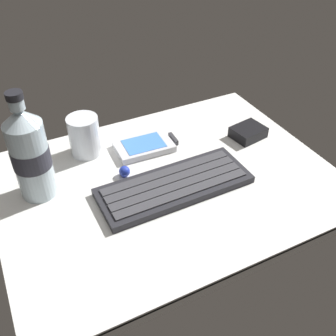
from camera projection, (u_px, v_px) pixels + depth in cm
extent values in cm
cube|color=silver|center=(168.00, 184.00, 76.43)|extent=(64.00, 48.00, 2.00)
cube|color=silver|center=(237.00, 267.00, 59.24)|extent=(64.00, 1.20, 0.80)
cube|color=#232328|center=(174.00, 186.00, 73.43)|extent=(29.09, 11.25, 1.40)
cube|color=#3D3D42|center=(166.00, 172.00, 75.19)|extent=(26.70, 2.23, 0.30)
cube|color=#3D3D42|center=(172.00, 179.00, 73.66)|extent=(26.70, 2.23, 0.30)
cube|color=#3D3D42|center=(177.00, 186.00, 72.14)|extent=(26.70, 2.23, 0.30)
cube|color=#3D3D42|center=(183.00, 193.00, 70.61)|extent=(26.70, 2.23, 0.30)
cube|color=silver|center=(146.00, 146.00, 83.55)|extent=(12.35, 8.17, 1.40)
cube|color=#4C8CEA|center=(146.00, 143.00, 83.08)|extent=(8.67, 6.32, 0.10)
cube|color=#333338|center=(173.00, 139.00, 85.57)|extent=(0.98, 3.83, 1.12)
cylinder|color=silver|center=(84.00, 136.00, 80.17)|extent=(6.40, 6.40, 8.50)
cylinder|color=orange|center=(85.00, 140.00, 80.79)|extent=(5.50, 5.50, 6.12)
cylinder|color=silver|center=(32.00, 160.00, 68.41)|extent=(6.60, 6.60, 15.00)
cone|color=silver|center=(20.00, 117.00, 62.84)|extent=(6.60, 6.60, 2.80)
cylinder|color=silver|center=(16.00, 104.00, 61.40)|extent=(2.51, 2.51, 1.80)
cylinder|color=black|center=(14.00, 96.00, 60.46)|extent=(2.77, 2.77, 1.20)
cylinder|color=#2D2D38|center=(31.00, 157.00, 67.94)|extent=(6.73, 6.73, 3.80)
cube|color=black|center=(248.00, 132.00, 86.70)|extent=(7.81, 6.66, 2.40)
sphere|color=#2338B2|center=(125.00, 171.00, 76.15)|extent=(2.20, 2.20, 2.20)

